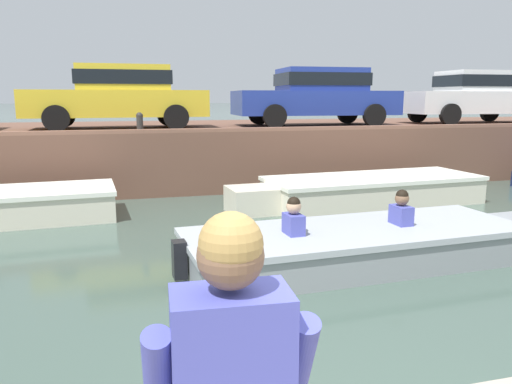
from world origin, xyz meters
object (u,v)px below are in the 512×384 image
boat_moored_central_cream (363,191)px  car_right_inner_white (475,95)px  car_centre_blue (317,94)px  motorboat_passing (370,244)px  car_left_inner_yellow (119,94)px  mooring_bollard_mid (140,122)px

boat_moored_central_cream → car_right_inner_white: bearing=34.3°
car_centre_blue → motorboat_passing: bearing=-106.0°
car_left_inner_yellow → car_centre_blue: bearing=-0.0°
car_centre_blue → boat_moored_central_cream: bearing=-96.2°
car_centre_blue → mooring_bollard_mid: car_centre_blue is taller
motorboat_passing → car_left_inner_yellow: bearing=114.1°
motorboat_passing → car_right_inner_white: car_right_inner_white is taller
boat_moored_central_cream → car_left_inner_yellow: size_ratio=1.25×
boat_moored_central_cream → car_centre_blue: 4.24m
car_left_inner_yellow → car_right_inner_white: 10.30m
motorboat_passing → mooring_bollard_mid: 6.28m
car_left_inner_yellow → car_centre_blue: 5.24m
car_left_inner_yellow → car_centre_blue: same height
car_left_inner_yellow → mooring_bollard_mid: bearing=-76.4°
boat_moored_central_cream → car_left_inner_yellow: car_left_inner_yellow is taller
car_right_inner_white → mooring_bollard_mid: car_right_inner_white is taller
motorboat_passing → car_centre_blue: bearing=74.0°
car_centre_blue → car_right_inner_white: 5.06m
car_centre_blue → mooring_bollard_mid: bearing=-160.6°
boat_moored_central_cream → car_right_inner_white: size_ratio=1.29×
motorboat_passing → car_centre_blue: (2.05, 7.15, 2.03)m
motorboat_passing → car_left_inner_yellow: size_ratio=1.29×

